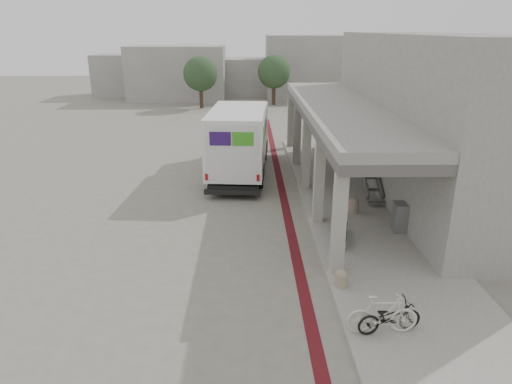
{
  "coord_description": "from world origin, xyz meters",
  "views": [
    {
      "loc": [
        -0.59,
        -15.89,
        7.21
      ],
      "look_at": [
        -0.31,
        -0.31,
        1.6
      ],
      "focal_mm": 32.0,
      "sensor_mm": 36.0,
      "label": 1
    }
  ],
  "objects_px": {
    "fedex_truck": "(240,139)",
    "bicycle_cream": "(382,314)",
    "bench": "(342,233)",
    "utility_cabinet": "(400,217)",
    "bicycle_black": "(390,317)"
  },
  "relations": [
    {
      "from": "bench",
      "to": "bicycle_black",
      "type": "relative_size",
      "value": 1.02
    },
    {
      "from": "fedex_truck",
      "to": "bench",
      "type": "distance_m",
      "value": 9.27
    },
    {
      "from": "fedex_truck",
      "to": "utility_cabinet",
      "type": "xyz_separation_m",
      "value": [
        6.01,
        -7.54,
        -1.22
      ]
    },
    {
      "from": "fedex_truck",
      "to": "utility_cabinet",
      "type": "bearing_deg",
      "value": -47.21
    },
    {
      "from": "bench",
      "to": "fedex_truck",
      "type": "bearing_deg",
      "value": 127.49
    },
    {
      "from": "fedex_truck",
      "to": "bench",
      "type": "height_order",
      "value": "fedex_truck"
    },
    {
      "from": "bench",
      "to": "utility_cabinet",
      "type": "xyz_separation_m",
      "value": [
        2.3,
        0.83,
        0.26
      ]
    },
    {
      "from": "utility_cabinet",
      "to": "bicycle_black",
      "type": "bearing_deg",
      "value": -106.31
    },
    {
      "from": "bicycle_black",
      "to": "bench",
      "type": "bearing_deg",
      "value": -9.02
    },
    {
      "from": "fedex_truck",
      "to": "bicycle_cream",
      "type": "bearing_deg",
      "value": -70.67
    },
    {
      "from": "fedex_truck",
      "to": "bicycle_cream",
      "type": "relative_size",
      "value": 4.76
    },
    {
      "from": "bench",
      "to": "utility_cabinet",
      "type": "height_order",
      "value": "utility_cabinet"
    },
    {
      "from": "utility_cabinet",
      "to": "bicycle_cream",
      "type": "bearing_deg",
      "value": -107.88
    },
    {
      "from": "fedex_truck",
      "to": "bicycle_black",
      "type": "bearing_deg",
      "value": -69.84
    },
    {
      "from": "fedex_truck",
      "to": "utility_cabinet",
      "type": "relative_size",
      "value": 7.85
    }
  ]
}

